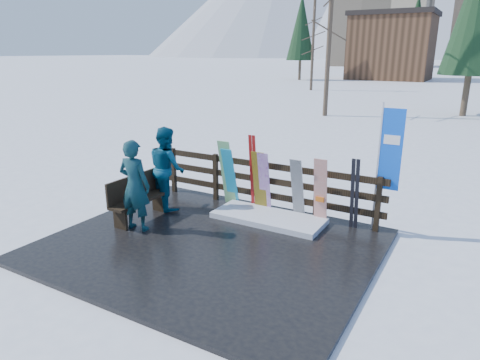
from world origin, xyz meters
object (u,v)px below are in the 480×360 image
Objects in this scene: snowboard_3 at (264,183)px; rental_flag at (388,154)px; bench at (137,196)px; snowboard_1 at (227,173)px; snowboard_2 at (260,182)px; snowboard_4 at (297,189)px; person_front at (135,186)px; snowboard_0 at (230,177)px; snowboard_5 at (320,192)px; person_back at (167,168)px.

rental_flag is (2.53, 0.27, 0.90)m from snowboard_3.
bench is 0.93× the size of snowboard_1.
snowboard_1 is at bearing 180.00° from snowboard_2.
snowboard_3 reaches higher than snowboard_4.
person_front is at bearing -140.98° from snowboard_4.
snowboard_0 is 1.69m from snowboard_4.
snowboard_5 is 0.56× the size of rental_flag.
person_front is (-1.84, -2.14, 0.23)m from snowboard_3.
rental_flag is at bearing 22.65° from bench.
snowboard_1 is 1.78m from snowboard_4.
rental_flag reaches higher than person_back.
rental_flag is (1.22, 0.27, 0.89)m from snowboard_5.
snowboard_4 is at bearing -133.18° from person_back.
person_back is at bearing -146.30° from snowboard_0.
snowboard_3 is 0.99× the size of snowboard_5.
rental_flag is (3.51, 0.27, 0.81)m from snowboard_1.
snowboard_1 reaches higher than snowboard_3.
snowboard_2 is 2.16m from person_back.
snowboard_0 is 1.01× the size of snowboard_5.
person_front is 1.36m from person_back.
person_back is (-2.10, -0.81, 0.25)m from snowboard_3.
person_back is (-1.21, -0.81, 0.25)m from snowboard_0.
bench is 2.71m from snowboard_2.
snowboard_0 is 0.78× the size of person_front.
snowboard_2 reaches higher than snowboard_0.
snowboard_4 is 0.98× the size of snowboard_5.
snowboard_4 is at bearing 180.00° from snowboard_5.
person_front is (-1.72, -2.14, 0.23)m from snowboard_2.
person_back is (0.11, 0.90, 0.44)m from bench.
rental_flag is at bearing 4.40° from snowboard_1.
snowboard_3 is at bearing 37.70° from bench.
snowboard_5 is (3.53, 1.71, 0.20)m from bench.
snowboard_5 is 1.53m from rental_flag.
snowboard_0 is 0.90× the size of snowboard_1.
snowboard_0 is at bearing -180.00° from snowboard_4.
person_front reaches higher than snowboard_0.
snowboard_0 is 0.76× the size of person_back.
rental_flag is at bearing 12.46° from snowboard_5.
snowboard_0 reaches higher than bench.
snowboard_0 reaches higher than snowboard_4.
rental_flag reaches higher than snowboard_0.
person_front is (-4.38, -2.41, -0.67)m from rental_flag.
snowboard_4 reaches higher than bench.
rental_flag is (2.65, 0.27, 0.89)m from snowboard_2.
person_back reaches higher than snowboard_2.
snowboard_1 is at bearing 180.00° from snowboard_3.
snowboard_0 is at bearing -180.00° from snowboard_3.
rental_flag reaches higher than bench.
bench is at bearing -154.10° from snowboard_5.
snowboard_1 is 1.40m from person_back.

